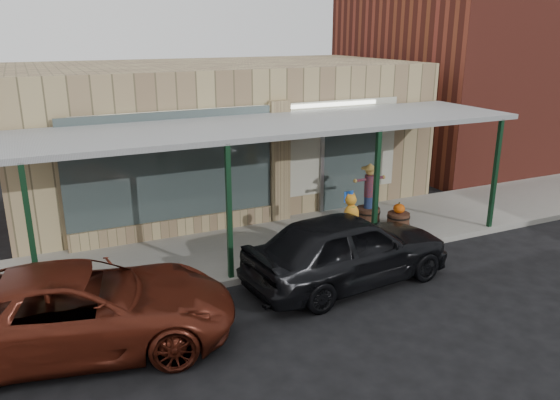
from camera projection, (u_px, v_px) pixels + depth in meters
name	position (u px, v px, depth m)	size (l,w,h in m)	color
ground	(358.00, 311.00, 10.48)	(120.00, 120.00, 0.00)	black
sidewalk	(279.00, 243.00, 13.57)	(40.00, 3.20, 0.15)	gray
storefront	(217.00, 133.00, 16.90)	(12.00, 6.25, 4.20)	tan
awning	(280.00, 126.00, 12.65)	(12.00, 3.00, 3.04)	gray
block_buildings_near	(262.00, 73.00, 18.11)	(61.00, 8.00, 8.00)	maroon
barrel_scarecrow	(368.00, 203.00, 14.62)	(1.01, 0.71, 1.66)	#512E20
barrel_pumpkin	(398.00, 218.00, 14.41)	(0.75, 0.75, 0.69)	#512E20
handicap_sign	(348.00, 209.00, 13.24)	(0.27, 0.05, 1.30)	gray
parked_sedan	(348.00, 248.00, 11.43)	(4.72, 2.27, 1.66)	black
car_maroon	(81.00, 309.00, 9.10)	(2.37, 5.14, 1.43)	#521B10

